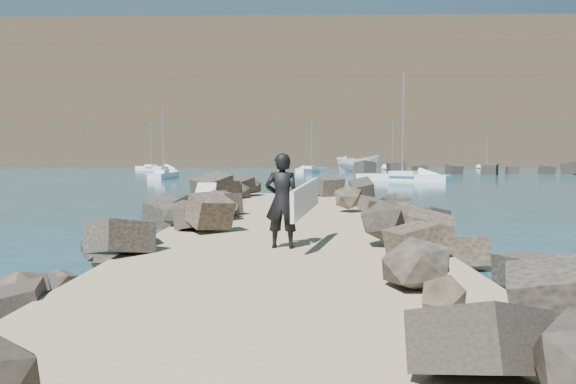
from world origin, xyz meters
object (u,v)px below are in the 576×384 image
(boat_imported, at_px, (358,163))
(surfboard_resting, at_px, (205,198))
(surfer_with_board, at_px, (285,200))
(sailboat_d, at_px, (392,168))

(boat_imported, bearing_deg, surfboard_resting, 174.30)
(surfer_with_board, relative_size, sailboat_d, 0.27)
(surfboard_resting, xyz_separation_m, boat_imported, (12.13, 62.18, 0.22))
(boat_imported, height_order, sailboat_d, sailboat_d)
(surfboard_resting, height_order, boat_imported, boat_imported)
(surfboard_resting, height_order, surfer_with_board, surfer_with_board)
(boat_imported, height_order, surfer_with_board, boat_imported)
(surfboard_resting, height_order, sailboat_d, sailboat_d)
(surfer_with_board, bearing_deg, sailboat_d, 78.12)
(surfboard_resting, bearing_deg, surfer_with_board, -73.85)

